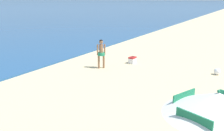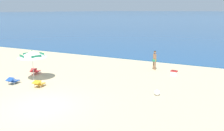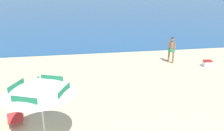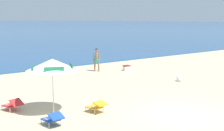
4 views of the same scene
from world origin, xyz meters
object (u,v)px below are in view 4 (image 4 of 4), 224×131
lounge_chair_under_umbrella (13,104)px  beach_ball (179,78)px  person_standing_near_shore (97,58)px  cooler_box (127,68)px  lounge_chair_facing_sea (96,106)px  lounge_chair_beside_umbrella (53,118)px  beach_umbrella_striped_main (52,65)px

lounge_chair_under_umbrella → beach_ball: bearing=-2.1°
person_standing_near_shore → beach_ball: bearing=-72.6°
cooler_box → lounge_chair_facing_sea: bearing=-137.9°
lounge_chair_facing_sea → cooler_box: bearing=42.1°
person_standing_near_shore → beach_ball: size_ratio=4.70×
lounge_chair_beside_umbrella → person_standing_near_shore: bearing=46.7°
beach_ball → person_standing_near_shore: bearing=107.4°
beach_umbrella_striped_main → cooler_box: bearing=33.2°
cooler_box → beach_ball: bearing=-90.3°
beach_umbrella_striped_main → lounge_chair_under_umbrella: 2.49m
beach_umbrella_striped_main → lounge_chair_under_umbrella: bearing=130.8°
lounge_chair_facing_sea → cooler_box: size_ratio=1.76×
lounge_chair_beside_umbrella → cooler_box: bearing=36.5°
cooler_box → beach_ball: (-0.03, -4.99, -0.02)m
lounge_chair_beside_umbrella → person_standing_near_shore: person_standing_near_shore is taller
lounge_chair_beside_umbrella → cooler_box: 12.22m
lounge_chair_beside_umbrella → person_standing_near_shore: 11.51m
lounge_chair_under_umbrella → person_standing_near_shore: person_standing_near_shore is taller
lounge_chair_under_umbrella → cooler_box: size_ratio=1.91×
cooler_box → lounge_chair_beside_umbrella: bearing=-143.5°
lounge_chair_under_umbrella → lounge_chair_facing_sea: (2.59, -2.37, 0.01)m
lounge_chair_beside_umbrella → beach_ball: 10.06m
beach_umbrella_striped_main → beach_ball: 9.32m
lounge_chair_under_umbrella → cooler_box: (10.29, 4.60, -0.07)m
beach_umbrella_striped_main → cooler_box: (9.12, 5.96, -1.79)m
lounge_chair_under_umbrella → beach_ball: size_ratio=2.78×
lounge_chair_facing_sea → lounge_chair_under_umbrella: bearing=137.6°
lounge_chair_facing_sea → cooler_box: 10.38m
beach_umbrella_striped_main → lounge_chair_under_umbrella: (-1.17, 1.36, -1.72)m
beach_umbrella_striped_main → lounge_chair_under_umbrella: beach_umbrella_striped_main is taller
lounge_chair_facing_sea → person_standing_near_shore: (5.76, 8.06, 0.70)m
lounge_chair_under_umbrella → beach_ball: 10.27m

